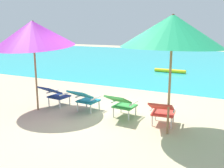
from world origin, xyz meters
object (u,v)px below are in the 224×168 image
object	(u,v)px
lounge_chair_far_left	(55,94)
lounge_chair_near_left	(85,98)
beach_umbrella_left	(33,34)
beach_umbrella_right	(172,31)
swim_buoy	(170,71)
lounge_chair_near_right	(122,103)
lounge_chair_far_right	(162,110)

from	to	relation	value
lounge_chair_far_left	lounge_chair_near_left	xyz separation A→B (m)	(1.02, -0.00, 0.00)
beach_umbrella_left	beach_umbrella_right	bearing A→B (deg)	-0.29
lounge_chair_far_left	beach_umbrella_right	size ratio (longest dim) A/B	0.36
lounge_chair_near_left	beach_umbrella_left	world-z (taller)	beach_umbrella_left
swim_buoy	lounge_chair_near_left	world-z (taller)	lounge_chair_near_left
lounge_chair_far_left	lounge_chair_near_right	size ratio (longest dim) A/B	1.02
swim_buoy	lounge_chair_far_right	size ratio (longest dim) A/B	1.72
beach_umbrella_right	lounge_chair_far_right	bearing A→B (deg)	122.81
lounge_chair_near_left	lounge_chair_far_right	distance (m)	2.18
lounge_chair_far_left	lounge_chair_far_right	bearing A→B (deg)	-1.58
lounge_chair_near_right	beach_umbrella_right	size ratio (longest dim) A/B	0.35
lounge_chair_near_left	lounge_chair_near_right	distance (m)	1.10
lounge_chair_far_right	beach_umbrella_left	xyz separation A→B (m)	(-3.47, -0.33, 1.71)
beach_umbrella_left	lounge_chair_far_right	bearing A→B (deg)	5.48
lounge_chair_near_left	beach_umbrella_left	xyz separation A→B (m)	(-1.30, -0.42, 1.71)
lounge_chair_near_right	lounge_chair_far_right	bearing A→B (deg)	-4.98
lounge_chair_near_left	lounge_chair_far_left	bearing A→B (deg)	179.89
lounge_chair_near_right	beach_umbrella_right	distance (m)	2.27
beach_umbrella_right	lounge_chair_near_left	bearing A→B (deg)	169.67
lounge_chair_near_right	beach_umbrella_left	xyz separation A→B (m)	(-2.40, -0.43, 1.71)
lounge_chair_near_left	beach_umbrella_left	bearing A→B (deg)	-162.04
lounge_chair_far_left	lounge_chair_near_right	world-z (taller)	same
lounge_chair_far_left	beach_umbrella_right	distance (m)	3.90
lounge_chair_near_right	lounge_chair_far_right	distance (m)	1.08
lounge_chair_far_right	lounge_chair_far_left	bearing A→B (deg)	178.42
beach_umbrella_left	lounge_chair_near_right	bearing A→B (deg)	10.10
lounge_chair_far_right	beach_umbrella_right	bearing A→B (deg)	-57.19
lounge_chair_near_right	beach_umbrella_right	bearing A→B (deg)	-18.87
lounge_chair_near_left	beach_umbrella_right	bearing A→B (deg)	-10.33
lounge_chair_far_left	beach_umbrella_left	size ratio (longest dim) A/B	0.36
lounge_chair_far_right	beach_umbrella_right	world-z (taller)	beach_umbrella_right
beach_umbrella_right	lounge_chair_far_left	bearing A→B (deg)	172.68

